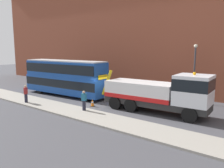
{
  "coord_description": "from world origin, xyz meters",
  "views": [
    {
      "loc": [
        14.17,
        -17.05,
        5.47
      ],
      "look_at": [
        0.66,
        0.18,
        2.0
      ],
      "focal_mm": 36.63,
      "sensor_mm": 36.0,
      "label": 1
    }
  ],
  "objects": [
    {
      "name": "ground_plane",
      "position": [
        0.0,
        0.0,
        0.0
      ],
      "size": [
        120.0,
        120.0,
        0.0
      ],
      "primitive_type": "plane",
      "color": "#424247"
    },
    {
      "name": "near_kerb",
      "position": [
        0.0,
        -4.2,
        0.07
      ],
      "size": [
        60.0,
        2.8,
        0.15
      ],
      "primitive_type": "cube",
      "color": "gray",
      "rests_on": "ground_plane"
    },
    {
      "name": "building_facade",
      "position": [
        0.0,
        8.02,
        8.07
      ],
      "size": [
        60.0,
        1.5,
        16.0
      ],
      "color": "brown",
      "rests_on": "ground_plane"
    },
    {
      "name": "recovery_tow_truck",
      "position": [
        5.76,
        0.21,
        1.76
      ],
      "size": [
        10.21,
        3.17,
        3.67
      ],
      "rotation": [
        0.0,
        0.0,
        0.06
      ],
      "color": "#2D2D2D",
      "rests_on": "ground_plane"
    },
    {
      "name": "double_decker_bus",
      "position": [
        -6.27,
        0.18,
        2.23
      ],
      "size": [
        11.15,
        3.2,
        4.06
      ],
      "rotation": [
        0.0,
        0.0,
        0.06
      ],
      "color": "#19479E",
      "rests_on": "ground_plane"
    },
    {
      "name": "pedestrian_onlooker",
      "position": [
        -6.09,
        -4.97,
        0.99
      ],
      "size": [
        0.46,
        0.47,
        1.71
      ],
      "rotation": [
        0.0,
        0.0,
        0.7
      ],
      "color": "#232333",
      "rests_on": "near_kerb"
    },
    {
      "name": "pedestrian_bystander",
      "position": [
        0.49,
        -3.51,
        0.99
      ],
      "size": [
        0.43,
        0.34,
        1.71
      ],
      "rotation": [
        0.0,
        0.0,
        1.7
      ],
      "color": "#232333",
      "rests_on": "near_kerb"
    },
    {
      "name": "traffic_cone_near_bus",
      "position": [
        -0.24,
        -1.67,
        0.34
      ],
      "size": [
        0.36,
        0.36,
        0.72
      ],
      "color": "orange",
      "rests_on": "ground_plane"
    },
    {
      "name": "street_lamp",
      "position": [
        6.66,
        5.82,
        3.47
      ],
      "size": [
        0.36,
        0.36,
        5.83
      ],
      "color": "#38383D",
      "rests_on": "ground_plane"
    }
  ]
}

